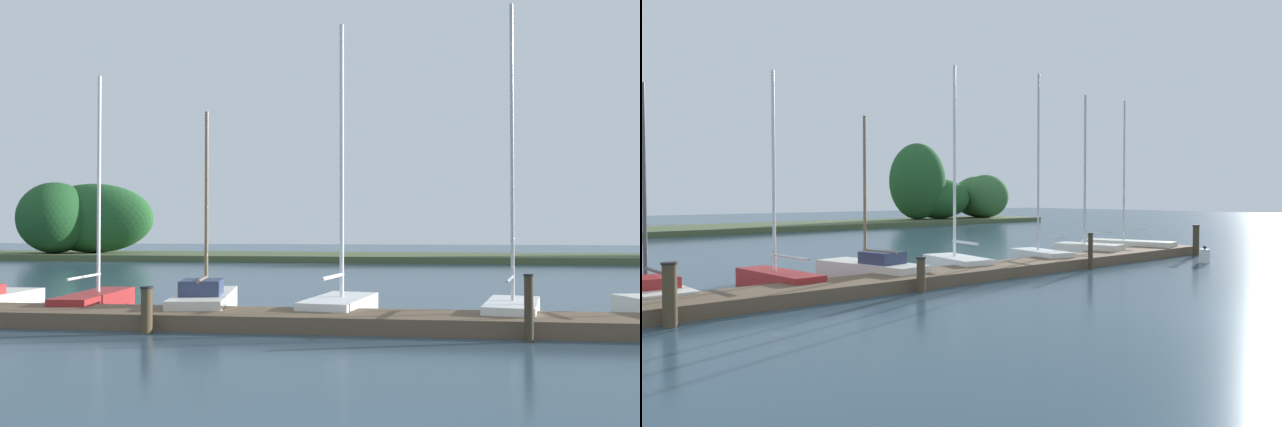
% 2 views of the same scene
% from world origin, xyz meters
% --- Properties ---
extents(dock_pier, '(24.31, 1.80, 0.35)m').
position_xyz_m(dock_pier, '(0.00, 9.85, 0.17)').
color(dock_pier, brown).
rests_on(dock_pier, ground).
extents(far_shore, '(65.70, 8.10, 7.48)m').
position_xyz_m(far_shore, '(5.39, 39.81, 2.37)').
color(far_shore, '#4C5B38').
rests_on(far_shore, ground).
extents(sailboat_1, '(1.17, 3.75, 6.22)m').
position_xyz_m(sailboat_1, '(-6.70, 11.92, 0.34)').
color(sailboat_1, maroon).
rests_on(sailboat_1, ground).
extents(sailboat_2, '(1.90, 4.36, 5.19)m').
position_xyz_m(sailboat_2, '(-3.70, 11.71, 0.36)').
color(sailboat_2, silver).
rests_on(sailboat_2, ground).
extents(sailboat_3, '(1.76, 3.32, 7.21)m').
position_xyz_m(sailboat_3, '(-0.23, 11.52, 0.38)').
color(sailboat_3, white).
rests_on(sailboat_3, ground).
extents(sailboat_4, '(1.67, 3.06, 7.41)m').
position_xyz_m(sailboat_4, '(3.77, 11.13, 0.36)').
color(sailboat_4, white).
rests_on(sailboat_4, ground).
extents(mooring_piling_1, '(0.28, 0.28, 0.98)m').
position_xyz_m(mooring_piling_1, '(-4.01, 8.66, 0.50)').
color(mooring_piling_1, '#4C3D28').
rests_on(mooring_piling_1, ground).
extents(mooring_piling_2, '(0.20, 0.20, 1.31)m').
position_xyz_m(mooring_piling_2, '(3.71, 8.65, 0.66)').
color(mooring_piling_2, '#3D3323').
rests_on(mooring_piling_2, ground).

